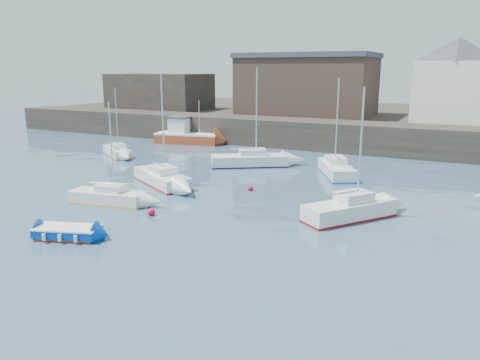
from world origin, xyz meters
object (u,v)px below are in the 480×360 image
at_px(sailboat_a, 108,197).
at_px(sailboat_e, 117,151).
at_px(fishing_boat, 186,135).
at_px(buoy_mid, 317,225).
at_px(buoy_near, 151,215).
at_px(sailboat_b, 162,178).
at_px(blue_dinghy, 68,232).
at_px(sailboat_f, 336,169).
at_px(buoy_far, 250,191).
at_px(sailboat_c, 350,209).
at_px(sailboat_h, 249,160).

xyz_separation_m(sailboat_a, sailboat_e, (-11.04, 13.64, -0.02)).
xyz_separation_m(fishing_boat, buoy_mid, (22.62, -21.61, -0.96)).
relative_size(fishing_boat, buoy_near, 17.27).
bearing_deg(sailboat_b, buoy_near, -58.97).
relative_size(sailboat_a, sailboat_b, 0.80).
xyz_separation_m(blue_dinghy, sailboat_f, (8.47, 20.61, 0.19)).
bearing_deg(buoy_mid, sailboat_b, 163.97).
bearing_deg(buoy_far, sailboat_b, -168.71).
bearing_deg(sailboat_b, sailboat_c, -7.56).
xyz_separation_m(sailboat_c, sailboat_e, (-25.84, 9.87, -0.14)).
distance_m(sailboat_a, buoy_far, 9.86).
distance_m(sailboat_h, buoy_mid, 16.54).
relative_size(fishing_boat, buoy_mid, 19.58).
xyz_separation_m(fishing_boat, sailboat_b, (9.30, -17.78, -0.43)).
bearing_deg(buoy_near, buoy_far, 70.39).
relative_size(sailboat_b, sailboat_h, 0.94).
bearing_deg(sailboat_b, blue_dinghy, -77.98).
height_order(fishing_boat, buoy_far, fishing_boat).
xyz_separation_m(buoy_near, buoy_far, (2.82, 7.91, 0.00)).
height_order(blue_dinghy, sailboat_f, sailboat_f).
bearing_deg(fishing_boat, buoy_near, -61.45).
relative_size(sailboat_c, sailboat_f, 0.97).
bearing_deg(sailboat_h, sailboat_a, -101.78).
height_order(sailboat_a, sailboat_c, sailboat_c).
height_order(blue_dinghy, buoy_mid, blue_dinghy).
bearing_deg(sailboat_b, sailboat_a, -90.92).
bearing_deg(fishing_boat, sailboat_c, -39.43).
bearing_deg(sailboat_b, sailboat_f, 39.31).
relative_size(fishing_boat, sailboat_a, 1.21).
height_order(blue_dinghy, buoy_near, blue_dinghy).
xyz_separation_m(fishing_boat, sailboat_h, (12.29, -8.71, -0.40)).
bearing_deg(sailboat_e, sailboat_b, -35.43).
bearing_deg(blue_dinghy, sailboat_c, 38.42).
bearing_deg(sailboat_b, fishing_boat, 117.60).
height_order(sailboat_e, sailboat_h, sailboat_h).
relative_size(sailboat_f, buoy_near, 17.01).
distance_m(sailboat_b, sailboat_f, 14.15).
bearing_deg(sailboat_a, sailboat_h, 78.22).
distance_m(fishing_boat, buoy_mid, 31.30).
xyz_separation_m(sailboat_a, sailboat_c, (14.80, 3.77, 0.12)).
bearing_deg(sailboat_f, sailboat_c, -70.99).
bearing_deg(sailboat_a, buoy_far, 45.90).
distance_m(fishing_boat, buoy_near, 27.73).
height_order(sailboat_a, buoy_far, sailboat_a).
height_order(blue_dinghy, sailboat_h, sailboat_h).
relative_size(sailboat_f, sailboat_h, 0.90).
height_order(sailboat_e, buoy_far, sailboat_e).
xyz_separation_m(sailboat_b, sailboat_e, (-11.13, 7.92, -0.09)).
height_order(sailboat_f, sailboat_h, sailboat_h).
relative_size(sailboat_e, buoy_mid, 16.75).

